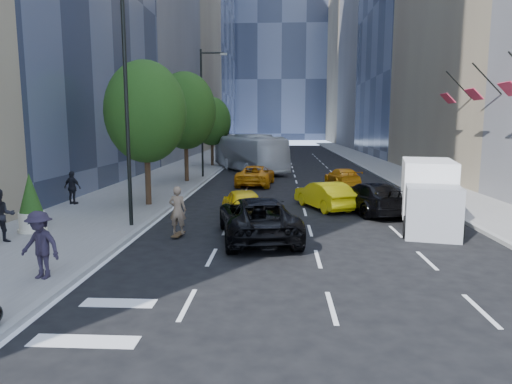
# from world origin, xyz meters

# --- Properties ---
(ground) EXTENTS (160.00, 160.00, 0.00)m
(ground) POSITION_xyz_m (0.00, 0.00, 0.00)
(ground) COLOR black
(ground) RESTS_ON ground
(sidewalk_left) EXTENTS (6.00, 120.00, 0.15)m
(sidewalk_left) POSITION_xyz_m (-9.00, 30.00, 0.07)
(sidewalk_left) COLOR slate
(sidewalk_left) RESTS_ON ground
(sidewalk_right) EXTENTS (4.00, 120.00, 0.15)m
(sidewalk_right) POSITION_xyz_m (10.00, 30.00, 0.07)
(sidewalk_right) COLOR slate
(sidewalk_right) RESTS_ON ground
(tower_left_end) EXTENTS (20.00, 28.00, 60.00)m
(tower_left_end) POSITION_xyz_m (-22.00, 92.00, 30.00)
(tower_left_end) COLOR #2D3447
(tower_left_end) RESTS_ON ground
(tower_right_far) EXTENTS (20.00, 24.00, 50.00)m
(tower_right_far) POSITION_xyz_m (22.00, 98.00, 25.00)
(tower_right_far) COLOR #766452
(tower_right_far) RESTS_ON ground
(lamp_near) EXTENTS (2.13, 0.22, 10.00)m
(lamp_near) POSITION_xyz_m (-6.32, 4.00, 5.81)
(lamp_near) COLOR black
(lamp_near) RESTS_ON sidewalk_left
(lamp_far) EXTENTS (2.13, 0.22, 10.00)m
(lamp_far) POSITION_xyz_m (-6.32, 22.00, 5.81)
(lamp_far) COLOR black
(lamp_far) RESTS_ON sidewalk_left
(tree_near) EXTENTS (4.20, 4.20, 7.46)m
(tree_near) POSITION_xyz_m (-7.20, 9.00, 4.97)
(tree_near) COLOR #322513
(tree_near) RESTS_ON sidewalk_left
(tree_mid) EXTENTS (4.50, 4.50, 7.99)m
(tree_mid) POSITION_xyz_m (-7.20, 19.00, 5.32)
(tree_mid) COLOR #322513
(tree_mid) RESTS_ON sidewalk_left
(tree_far) EXTENTS (3.90, 3.90, 6.92)m
(tree_far) POSITION_xyz_m (-7.20, 32.00, 4.62)
(tree_far) COLOR #322513
(tree_far) RESTS_ON sidewalk_left
(traffic_signal) EXTENTS (2.48, 0.53, 5.20)m
(traffic_signal) POSITION_xyz_m (-6.40, 40.00, 4.23)
(traffic_signal) COLOR black
(traffic_signal) RESTS_ON sidewalk_left
(facade_flags) EXTENTS (1.85, 13.30, 2.05)m
(facade_flags) POSITION_xyz_m (10.64, 10.00, 6.18)
(facade_flags) COLOR black
(facade_flags) RESTS_ON ground
(skateboarder) EXTENTS (0.73, 0.53, 1.87)m
(skateboarder) POSITION_xyz_m (-4.20, 2.64, 0.94)
(skateboarder) COLOR #7A644C
(skateboarder) RESTS_ON ground
(black_sedan_lincoln) EXTENTS (3.67, 6.20, 1.62)m
(black_sedan_lincoln) POSITION_xyz_m (-1.12, 2.59, 0.81)
(black_sedan_lincoln) COLOR black
(black_sedan_lincoln) RESTS_ON ground
(black_sedan_mercedes) EXTENTS (3.42, 5.62, 1.52)m
(black_sedan_mercedes) POSITION_xyz_m (4.20, 8.00, 0.76)
(black_sedan_mercedes) COLOR black
(black_sedan_mercedes) RESTS_ON ground
(taxi_a) EXTENTS (2.53, 4.39, 1.41)m
(taxi_a) POSITION_xyz_m (-2.00, 6.50, 0.70)
(taxi_a) COLOR yellow
(taxi_a) RESTS_ON ground
(taxi_b) EXTENTS (3.06, 4.55, 1.42)m
(taxi_b) POSITION_xyz_m (2.05, 9.00, 0.71)
(taxi_b) COLOR yellow
(taxi_b) RESTS_ON ground
(taxi_c) EXTENTS (2.76, 5.33, 1.44)m
(taxi_c) POSITION_xyz_m (-2.00, 17.98, 0.72)
(taxi_c) COLOR orange
(taxi_c) RESTS_ON ground
(taxi_d) EXTENTS (2.41, 4.55, 1.26)m
(taxi_d) POSITION_xyz_m (4.20, 18.03, 0.63)
(taxi_d) COLOR orange
(taxi_d) RESTS_ON ground
(city_bus) EXTENTS (7.71, 12.42, 3.43)m
(city_bus) POSITION_xyz_m (-3.20, 27.90, 1.72)
(city_bus) COLOR silver
(city_bus) RESTS_ON ground
(box_truck) EXTENTS (3.34, 6.14, 2.79)m
(box_truck) POSITION_xyz_m (6.11, 5.19, 1.42)
(box_truck) COLOR white
(box_truck) RESTS_ON ground
(pedestrian_a) EXTENTS (1.20, 1.15, 1.95)m
(pedestrian_a) POSITION_xyz_m (-10.17, 0.89, 1.12)
(pedestrian_a) COLOR black
(pedestrian_a) RESTS_ON sidewalk_left
(pedestrian_b) EXTENTS (1.12, 0.73, 1.77)m
(pedestrian_b) POSITION_xyz_m (-11.20, 8.80, 1.03)
(pedestrian_b) COLOR black
(pedestrian_b) RESTS_ON sidewalk_left
(pedestrian_c) EXTENTS (1.36, 1.00, 1.89)m
(pedestrian_c) POSITION_xyz_m (-6.80, -2.72, 1.09)
(pedestrian_c) COLOR #231D2C
(pedestrian_c) RESTS_ON sidewalk_left
(planter_shrub) EXTENTS (0.97, 0.97, 2.33)m
(planter_shrub) POSITION_xyz_m (-10.05, 2.68, 1.26)
(planter_shrub) COLOR beige
(planter_shrub) RESTS_ON sidewalk_left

